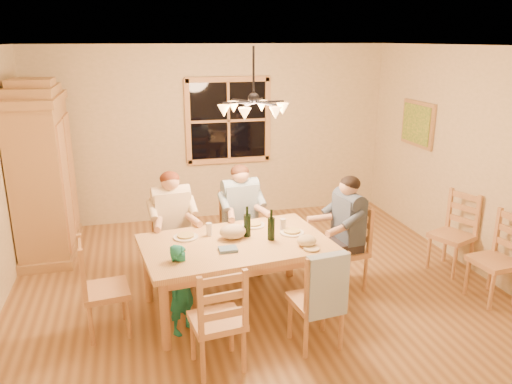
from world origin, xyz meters
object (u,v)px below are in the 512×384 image
object	(u,v)px
dining_table	(236,251)
child	(182,289)
wine_bottle_b	(271,225)
chair_spare_back	(450,247)
armoire	(44,176)
chair_far_left	(174,256)
chair_near_right	(315,315)
chandelier	(254,107)
chair_near_left	(218,336)
adult_slate_man	(347,219)
chair_end_left	(107,304)
chair_spare_front	(492,274)
adult_plaid_man	(241,205)
chair_far_right	(241,245)
chair_end_right	(345,263)
wine_bottle_a	(247,221)
adult_woman	(172,213)

from	to	relation	value
dining_table	child	world-z (taller)	child
wine_bottle_b	dining_table	bearing A→B (deg)	175.00
chair_spare_back	armoire	bearing A→B (deg)	47.66
chair_far_left	chair_near_right	xyz separation A→B (m)	(1.16, -1.67, 0.00)
chandelier	chair_near_left	bearing A→B (deg)	-115.48
wine_bottle_b	adult_slate_man	bearing A→B (deg)	11.56
chair_end_left	chair_spare_front	size ratio (longest dim) A/B	1.00
chandelier	chair_spare_front	distance (m)	3.18
armoire	adult_plaid_man	distance (m)	2.63
armoire	dining_table	xyz separation A→B (m)	(2.12, -2.06, -0.40)
dining_table	chair_far_left	size ratio (longest dim) A/B	2.05
chandelier	armoire	world-z (taller)	chandelier
chair_far_right	chair_near_right	xyz separation A→B (m)	(0.32, -1.77, 0.00)
chair_end_right	chair_spare_back	world-z (taller)	same
adult_slate_man	wine_bottle_a	bearing A→B (deg)	84.76
child	chair_far_right	bearing A→B (deg)	13.35
chair_far_right	chair_spare_front	world-z (taller)	same
chair_end_right	adult_slate_man	distance (m)	0.54
chair_far_right	chair_spare_back	size ratio (longest dim) A/B	1.00
chair_far_left	chair_near_left	xyz separation A→B (m)	(0.22, -1.78, 0.00)
adult_slate_man	wine_bottle_a	world-z (taller)	adult_slate_man
dining_table	adult_woman	distance (m)	1.03
chair_far_left	chair_spare_front	size ratio (longest dim) A/B	1.00
adult_plaid_man	chair_spare_front	bearing A→B (deg)	143.04
armoire	chair_far_left	distance (m)	2.10
armoire	dining_table	world-z (taller)	armoire
chair_near_left	adult_woman	distance (m)	1.87
chair_far_left	adult_plaid_man	world-z (taller)	adult_plaid_man
wine_bottle_b	adult_woman	bearing A→B (deg)	137.72
chair_spare_back	wine_bottle_a	bearing A→B (deg)	70.74
adult_woman	chair_spare_back	world-z (taller)	adult_woman
adult_woman	adult_slate_man	world-z (taller)	same
armoire	child	size ratio (longest dim) A/B	2.52
chair_far_left	chair_near_right	world-z (taller)	same
dining_table	child	bearing A→B (deg)	-152.26
chair_spare_front	chair_spare_back	xyz separation A→B (m)	(0.00, 0.76, 0.00)
chair_near_left	chair_near_right	distance (m)	0.95
dining_table	chair_near_left	distance (m)	1.08
chair_end_right	child	bearing A→B (deg)	97.03
wine_bottle_b	chair_spare_back	world-z (taller)	wine_bottle_b
adult_plaid_man	chair_spare_back	world-z (taller)	adult_plaid_man
chandelier	chair_far_left	distance (m)	2.02
adult_plaid_man	child	world-z (taller)	adult_plaid_man
chair_far_left	chair_spare_front	world-z (taller)	same
armoire	wine_bottle_a	bearing A→B (deg)	-40.42
adult_plaid_man	child	xyz separation A→B (m)	(-0.86, -1.25, -0.38)
dining_table	chair_far_left	distance (m)	1.08
chandelier	chair_near_left	distance (m)	2.36
chair_far_right	wine_bottle_a	xyz separation A→B (m)	(-0.10, -0.81, 0.62)
armoire	chair_end_left	world-z (taller)	armoire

